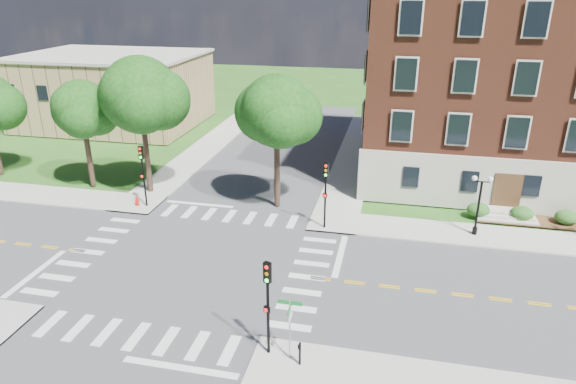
% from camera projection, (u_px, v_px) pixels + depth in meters
% --- Properties ---
extents(ground, '(160.00, 160.00, 0.00)m').
position_uv_depth(ground, '(193.00, 264.00, 31.70)').
color(ground, '#255B19').
rests_on(ground, ground).
extents(road_ew, '(90.00, 12.00, 0.01)m').
position_uv_depth(road_ew, '(193.00, 264.00, 31.70)').
color(road_ew, '#3D3D3F').
rests_on(road_ew, ground).
extents(road_ns, '(12.00, 90.00, 0.01)m').
position_uv_depth(road_ns, '(193.00, 264.00, 31.70)').
color(road_ns, '#3D3D3F').
rests_on(road_ns, ground).
extents(sidewalk_ne, '(34.00, 34.00, 0.12)m').
position_uv_depth(sidewalk_ne, '(437.00, 192.00, 42.52)').
color(sidewalk_ne, '#9E9B93').
rests_on(sidewalk_ne, ground).
extents(sidewalk_nw, '(34.00, 34.00, 0.12)m').
position_uv_depth(sidewalk_nw, '(102.00, 165.00, 48.63)').
color(sidewalk_nw, '#9E9B93').
rests_on(sidewalk_nw, ground).
extents(crosswalk_east, '(2.20, 10.20, 0.02)m').
position_uv_depth(crosswalk_east, '(307.00, 277.00, 30.27)').
color(crosswalk_east, silver).
rests_on(crosswalk_east, ground).
extents(stop_bar_east, '(0.40, 5.50, 0.00)m').
position_uv_depth(stop_bar_east, '(340.00, 256.00, 32.66)').
color(stop_bar_east, silver).
rests_on(stop_bar_east, ground).
extents(main_building, '(30.60, 22.40, 16.50)m').
position_uv_depth(main_building, '(549.00, 81.00, 43.67)').
color(main_building, '#A7A493').
rests_on(main_building, ground).
extents(secondary_building, '(20.40, 15.40, 8.30)m').
position_uv_depth(secondary_building, '(114.00, 89.00, 61.57)').
color(secondary_building, '#A4855A').
rests_on(secondary_building, ground).
extents(tree_b, '(4.61, 4.61, 8.95)m').
position_uv_depth(tree_b, '(82.00, 109.00, 41.13)').
color(tree_b, '#2E2117').
rests_on(tree_b, ground).
extents(tree_c, '(6.01, 6.01, 11.00)m').
position_uv_depth(tree_c, '(140.00, 95.00, 39.50)').
color(tree_c, '#2E2117').
rests_on(tree_c, ground).
extents(tree_d, '(5.31, 5.31, 10.08)m').
position_uv_depth(tree_d, '(277.00, 111.00, 37.04)').
color(tree_d, '#2E2117').
rests_on(tree_d, ground).
extents(traffic_signal_se, '(0.38, 0.46, 4.80)m').
position_uv_depth(traffic_signal_se, '(268.00, 297.00, 22.78)').
color(traffic_signal_se, black).
rests_on(traffic_signal_se, ground).
extents(traffic_signal_ne, '(0.35, 0.39, 4.80)m').
position_uv_depth(traffic_signal_ne, '(325.00, 187.00, 35.03)').
color(traffic_signal_ne, black).
rests_on(traffic_signal_ne, ground).
extents(traffic_signal_nw, '(0.33, 0.36, 4.80)m').
position_uv_depth(traffic_signal_nw, '(143.00, 168.00, 38.55)').
color(traffic_signal_nw, black).
rests_on(traffic_signal_nw, ground).
extents(twin_lamp_west, '(1.36, 0.36, 4.23)m').
position_uv_depth(twin_lamp_west, '(479.00, 202.00, 34.32)').
color(twin_lamp_west, black).
rests_on(twin_lamp_west, ground).
extents(street_sign_pole, '(1.10, 1.10, 3.10)m').
position_uv_depth(street_sign_pole, '(290.00, 318.00, 22.77)').
color(street_sign_pole, gray).
rests_on(street_sign_pole, ground).
extents(push_button_post, '(0.14, 0.21, 1.20)m').
position_uv_depth(push_button_post, '(300.00, 352.00, 22.92)').
color(push_button_post, black).
rests_on(push_button_post, ground).
extents(fire_hydrant, '(0.35, 0.35, 0.75)m').
position_uv_depth(fire_hydrant, '(137.00, 201.00, 39.64)').
color(fire_hydrant, red).
rests_on(fire_hydrant, ground).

